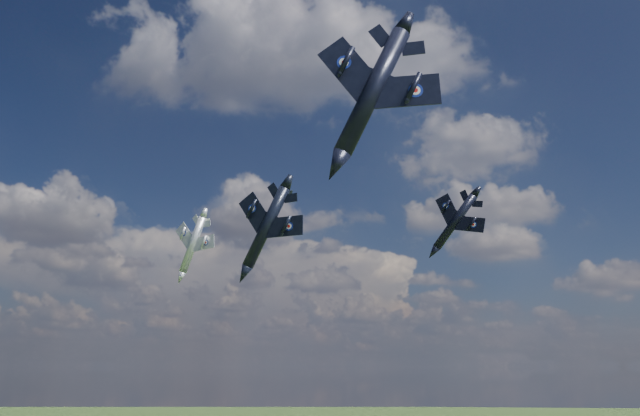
# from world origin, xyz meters

# --- Properties ---
(jet_lead_navy) EXTENTS (13.95, 16.35, 7.22)m
(jet_lead_navy) POSITION_xyz_m (-0.84, 7.84, 78.41)
(jet_lead_navy) COLOR black
(jet_right_navy) EXTENTS (12.52, 16.85, 8.29)m
(jet_right_navy) POSITION_xyz_m (12.18, -12.60, 85.36)
(jet_right_navy) COLOR black
(jet_high_navy) EXTENTS (14.12, 16.43, 8.55)m
(jet_high_navy) POSITION_xyz_m (23.82, 35.94, 84.90)
(jet_high_navy) COLOR black
(jet_left_silver) EXTENTS (13.29, 14.96, 5.80)m
(jet_left_silver) POSITION_xyz_m (-16.71, 29.82, 80.88)
(jet_left_silver) COLOR #989BA2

